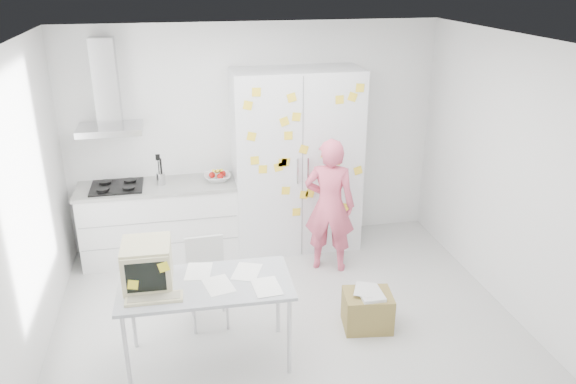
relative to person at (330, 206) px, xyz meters
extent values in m
cube|color=silver|center=(-0.69, -1.02, -0.79)|extent=(4.50, 4.00, 0.02)
cube|color=white|center=(-0.69, 0.98, 0.57)|extent=(4.50, 0.02, 2.70)
cube|color=white|center=(-2.94, -1.02, 0.57)|extent=(0.02, 4.00, 2.70)
cube|color=white|center=(1.56, -1.02, 0.57)|extent=(0.02, 4.00, 2.70)
cube|color=white|center=(-0.69, -1.02, 1.92)|extent=(4.50, 4.00, 0.02)
cube|color=white|center=(-1.89, 0.68, -0.34)|extent=(1.80, 0.60, 0.88)
cube|color=gray|center=(-1.89, 0.38, -0.20)|extent=(1.76, 0.01, 0.01)
cube|color=gray|center=(-1.89, 0.38, -0.48)|extent=(1.76, 0.01, 0.01)
cube|color=#9E9E99|center=(-1.89, 0.68, 0.12)|extent=(1.84, 0.63, 0.04)
cube|color=black|center=(-2.34, 0.68, 0.14)|extent=(0.58, 0.50, 0.03)
cylinder|color=black|center=(-2.48, 0.56, 0.17)|extent=(0.14, 0.14, 0.02)
cylinder|color=black|center=(-2.20, 0.56, 0.17)|extent=(0.14, 0.14, 0.02)
cylinder|color=black|center=(-2.48, 0.80, 0.17)|extent=(0.14, 0.14, 0.02)
cylinder|color=black|center=(-2.20, 0.80, 0.17)|extent=(0.14, 0.14, 0.02)
cylinder|color=silver|center=(-1.84, 0.68, 0.21)|extent=(0.10, 0.10, 0.14)
cylinder|color=black|center=(-1.85, 0.69, 0.31)|extent=(0.01, 0.01, 0.30)
cylinder|color=black|center=(-1.82, 0.67, 0.31)|extent=(0.01, 0.01, 0.30)
cylinder|color=black|center=(-1.83, 0.70, 0.31)|extent=(0.01, 0.01, 0.30)
cube|color=black|center=(-1.85, 0.69, 0.47)|extent=(0.05, 0.01, 0.07)
imported|color=white|center=(-1.19, 0.68, 0.18)|extent=(0.31, 0.31, 0.08)
sphere|color=#B2140F|center=(-1.25, 0.70, 0.20)|extent=(0.08, 0.08, 0.08)
sphere|color=#B2140F|center=(-1.16, 0.63, 0.20)|extent=(0.08, 0.08, 0.08)
sphere|color=#B2140F|center=(-1.12, 0.72, 0.20)|extent=(0.08, 0.08, 0.08)
cylinder|color=yellow|center=(-1.21, 0.70, 0.25)|extent=(0.09, 0.17, 0.10)
cylinder|color=yellow|center=(-1.18, 0.70, 0.25)|extent=(0.04, 0.17, 0.10)
cylinder|color=yellow|center=(-1.16, 0.70, 0.25)|extent=(0.08, 0.17, 0.10)
cube|color=silver|center=(-2.34, 0.73, 0.82)|extent=(0.70, 0.48, 0.07)
cube|color=silver|center=(-2.34, 0.85, 1.32)|extent=(0.26, 0.24, 0.95)
cube|color=silver|center=(-0.24, 0.66, 0.32)|extent=(1.50, 0.65, 2.20)
cube|color=slate|center=(-0.24, 0.33, 0.32)|extent=(0.01, 0.01, 2.16)
cube|color=silver|center=(-0.30, 0.32, 0.32)|extent=(0.02, 0.02, 0.30)
cube|color=silver|center=(-0.18, 0.32, 0.32)|extent=(0.02, 0.02, 0.30)
cube|color=yellow|center=(0.17, 0.33, 1.12)|extent=(0.10, 0.00, 0.10)
cube|color=yellow|center=(0.32, 0.33, 1.15)|extent=(0.12, 0.00, 0.12)
cube|color=yellow|center=(0.43, 0.33, 0.27)|extent=(0.12, 0.00, 0.12)
cube|color=yellow|center=(-0.47, 0.33, 0.43)|extent=(0.10, 0.00, 0.10)
cube|color=yellow|center=(-0.23, 0.33, 0.57)|extent=(0.12, 0.00, 0.12)
cube|color=yellow|center=(0.14, 0.33, 0.08)|extent=(0.12, 0.00, 0.12)
cube|color=yellow|center=(-0.44, 0.33, 0.09)|extent=(0.10, 0.00, 0.10)
cube|color=yellow|center=(-0.37, 0.33, 1.17)|extent=(0.12, 0.00, 0.12)
cube|color=yellow|center=(-0.15, 0.33, 0.03)|extent=(0.12, 0.00, 0.12)
cube|color=yellow|center=(0.17, 0.33, 0.41)|extent=(0.12, 0.00, 0.12)
cube|color=yellow|center=(0.05, 0.33, 0.16)|extent=(0.10, 0.00, 0.10)
cube|color=yellow|center=(-0.45, 0.33, 0.91)|extent=(0.12, 0.00, 0.12)
cube|color=yellow|center=(-0.70, 0.33, 0.37)|extent=(0.10, 0.00, 0.10)
cube|color=yellow|center=(-0.79, 0.33, 0.48)|extent=(0.10, 0.00, 0.10)
cube|color=yellow|center=(-0.85, 0.33, 1.11)|extent=(0.11, 0.00, 0.11)
cube|color=yellow|center=(-0.31, 0.33, -0.19)|extent=(0.10, 0.00, 0.10)
cube|color=yellow|center=(-0.44, 0.33, 0.44)|extent=(0.11, 0.00, 0.11)
cube|color=yellow|center=(0.30, 0.33, -0.19)|extent=(0.11, 0.00, 0.11)
cube|color=yellow|center=(0.41, 0.33, 1.24)|extent=(0.10, 0.00, 0.10)
cube|color=yellow|center=(-0.40, 0.33, 0.74)|extent=(0.10, 0.00, 0.10)
cube|color=yellow|center=(-0.52, 0.33, 0.38)|extent=(0.11, 0.00, 0.11)
cube|color=yellow|center=(-0.06, 0.33, -0.26)|extent=(0.10, 0.00, 0.10)
cube|color=yellow|center=(-0.75, 0.33, 1.25)|extent=(0.10, 0.00, 0.10)
cube|color=yellow|center=(-0.82, 0.33, 0.76)|extent=(0.12, 0.00, 0.12)
cube|color=yellow|center=(0.07, 0.33, -0.01)|extent=(0.11, 0.00, 0.11)
cube|color=yellow|center=(-0.31, 0.33, 0.95)|extent=(0.11, 0.00, 0.11)
cube|color=yellow|center=(0.03, 0.33, 0.50)|extent=(0.11, 0.00, 0.11)
cube|color=yellow|center=(-0.22, 0.33, 0.02)|extent=(0.11, 0.00, 0.11)
imported|color=#DB5570|center=(0.00, 0.00, 0.00)|extent=(0.67, 0.56, 1.56)
cube|color=#AFB3BA|center=(-1.48, -1.40, -0.01)|extent=(1.47, 0.77, 0.03)
cylinder|color=silver|center=(-2.15, -1.68, -0.41)|extent=(0.04, 0.04, 0.75)
cylinder|color=silver|center=(-0.82, -1.72, -0.41)|extent=(0.04, 0.04, 0.75)
cylinder|color=silver|center=(-2.13, -1.08, -0.41)|extent=(0.04, 0.04, 0.75)
cylinder|color=silver|center=(-0.80, -1.12, -0.41)|extent=(0.04, 0.04, 0.75)
cube|color=beige|center=(-1.94, -1.30, 0.19)|extent=(0.41, 0.43, 0.37)
cube|color=beige|center=(-1.95, -1.52, 0.19)|extent=(0.37, 0.03, 0.33)
cube|color=black|center=(-1.95, -1.53, 0.19)|extent=(0.31, 0.01, 0.26)
cube|color=#FFF12E|center=(-2.05, -1.54, 0.14)|extent=(0.10, 0.01, 0.10)
cube|color=#FFF12E|center=(-1.80, -1.54, 0.27)|extent=(0.10, 0.01, 0.10)
cube|color=beige|center=(-1.90, -1.58, 0.02)|extent=(0.46, 0.17, 0.03)
cube|color=#9B967C|center=(-1.90, -1.58, 0.03)|extent=(0.42, 0.13, 0.01)
cube|color=white|center=(-1.37, -1.45, 0.00)|extent=(0.28, 0.35, 0.00)
cube|color=white|center=(-1.11, -1.28, 0.01)|extent=(0.32, 0.37, 0.00)
cube|color=white|center=(-0.98, -1.57, 0.01)|extent=(0.24, 0.32, 0.00)
cube|color=white|center=(-1.52, -1.19, 0.01)|extent=(0.27, 0.34, 0.00)
cube|color=silver|center=(-1.44, -0.83, -0.37)|extent=(0.40, 0.40, 0.04)
cube|color=silver|center=(-1.44, -0.66, -0.14)|extent=(0.37, 0.04, 0.42)
cylinder|color=silver|center=(-1.59, -0.99, -0.58)|extent=(0.03, 0.03, 0.40)
cylinder|color=silver|center=(-1.27, -0.98, -0.58)|extent=(0.03, 0.03, 0.40)
cylinder|color=silver|center=(-1.60, -0.68, -0.58)|extent=(0.03, 0.03, 0.40)
cylinder|color=silver|center=(-1.29, -0.67, -0.58)|extent=(0.03, 0.03, 0.40)
cube|color=olive|center=(0.06, -1.21, -0.60)|extent=(0.50, 0.42, 0.36)
cube|color=silver|center=(0.07, -1.23, -0.40)|extent=(0.22, 0.29, 0.03)
cube|color=silver|center=(0.04, -1.17, -0.38)|extent=(0.29, 0.33, 0.00)
camera|label=1|loc=(-1.62, -5.57, 2.49)|focal=35.00mm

